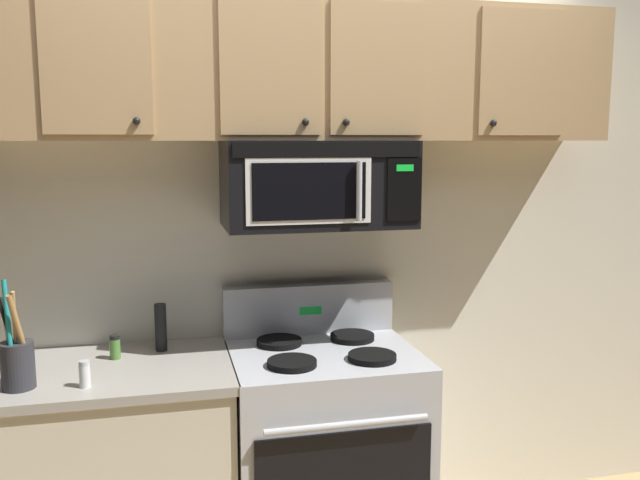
# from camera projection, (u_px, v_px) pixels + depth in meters

# --- Properties ---
(back_wall) EXTENTS (5.20, 0.10, 2.70)m
(back_wall) POSITION_uv_depth(u_px,v_px,m) (305.00, 230.00, 3.03)
(back_wall) COLOR silver
(back_wall) RESTS_ON ground_plane
(stove_range) EXTENTS (0.76, 0.69, 1.12)m
(stove_range) POSITION_uv_depth(u_px,v_px,m) (324.00, 452.00, 2.81)
(stove_range) COLOR #B7BABF
(stove_range) RESTS_ON ground_plane
(over_range_microwave) EXTENTS (0.76, 0.43, 0.35)m
(over_range_microwave) POSITION_uv_depth(u_px,v_px,m) (317.00, 184.00, 2.76)
(over_range_microwave) COLOR black
(upper_cabinets) EXTENTS (2.50, 0.36, 0.55)m
(upper_cabinets) POSITION_uv_depth(u_px,v_px,m) (315.00, 72.00, 2.72)
(upper_cabinets) COLOR tan
(counter_segment) EXTENTS (0.93, 0.65, 0.90)m
(counter_segment) POSITION_uv_depth(u_px,v_px,m) (114.00, 478.00, 2.63)
(counter_segment) COLOR beige
(counter_segment) RESTS_ON ground_plane
(utensil_crock_charcoal) EXTENTS (0.11, 0.12, 0.39)m
(utensil_crock_charcoal) POSITION_uv_depth(u_px,v_px,m) (17.00, 360.00, 2.33)
(utensil_crock_charcoal) COLOR #2D2D33
(utensil_crock_charcoal) RESTS_ON counter_segment
(salt_shaker) EXTENTS (0.04, 0.04, 0.09)m
(salt_shaker) POSITION_uv_depth(u_px,v_px,m) (85.00, 374.00, 2.35)
(salt_shaker) COLOR white
(salt_shaker) RESTS_ON counter_segment
(pepper_mill) EXTENTS (0.05, 0.05, 0.20)m
(pepper_mill) POSITION_uv_depth(u_px,v_px,m) (161.00, 327.00, 2.75)
(pepper_mill) COLOR black
(pepper_mill) RESTS_ON counter_segment
(spice_jar) EXTENTS (0.04, 0.04, 0.10)m
(spice_jar) POSITION_uv_depth(u_px,v_px,m) (115.00, 347.00, 2.65)
(spice_jar) COLOR #4C7F33
(spice_jar) RESTS_ON counter_segment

